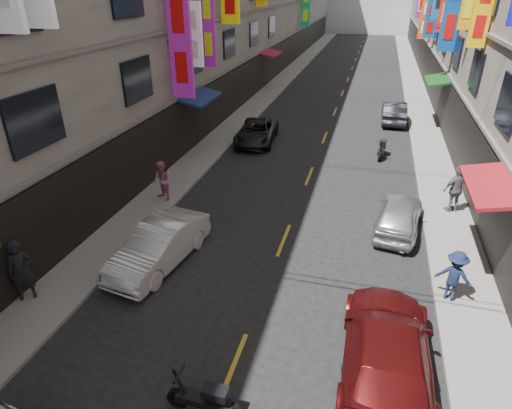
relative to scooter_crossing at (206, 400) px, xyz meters
The scene contains 15 objects.
sidewalk_left 31.93m from the scooter_crossing, 100.55° to the left, with size 2.00×90.00×0.12m, color slate.
sidewalk_right 31.99m from the scooter_crossing, 78.91° to the left, with size 2.00×90.00×0.12m, color slate.
street_awnings 15.64m from the scooter_crossing, 94.11° to the left, with size 13.99×35.20×0.41m.
lane_markings 28.39m from the scooter_crossing, 89.69° to the left, with size 0.12×80.20×0.01m.
scooter_crossing is the anchor object (origin of this frame).
scooter_far_right 17.29m from the scooter_crossing, 78.38° to the left, with size 0.54×1.80×1.14m.
car_left_mid 6.04m from the scooter_crossing, 125.89° to the left, with size 1.49×4.27×1.41m, color silver.
car_left_far 17.85m from the scooter_crossing, 101.66° to the left, with size 2.07×4.49×1.25m, color black.
car_right_near 4.28m from the scooter_crossing, 29.89° to the left, with size 2.09×5.14×1.49m, color #5C0F10.
car_right_mid 10.14m from the scooter_crossing, 65.82° to the left, with size 1.55×3.84×1.31m, color silver.
car_right_far 24.12m from the scooter_crossing, 80.08° to the left, with size 1.47×4.23×1.39m, color #222229.
pedestrian_lnear 6.82m from the scooter_crossing, 161.60° to the left, with size 0.70×0.64×1.91m, color black.
pedestrian_lfar 10.57m from the scooter_crossing, 121.00° to the left, with size 0.83×0.57×1.71m, color #C1668B.
pedestrian_rnear 7.74m from the scooter_crossing, 44.03° to the left, with size 1.03×0.53×1.60m, color #16203D.
pedestrian_rfar 12.85m from the scooter_crossing, 60.51° to the left, with size 1.13×0.64×1.92m, color #5B5B5E.
Camera 1 is at (2.50, 4.92, 8.43)m, focal length 30.00 mm.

